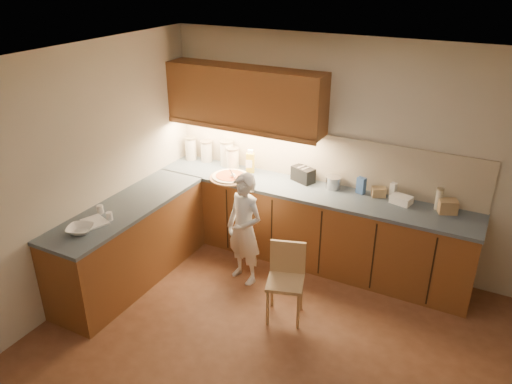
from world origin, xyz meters
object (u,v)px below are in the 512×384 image
wooden_chair (286,275)px  oil_jug (250,162)px  toaster (303,174)px  pizza_on_board (230,177)px  child (244,229)px

wooden_chair → oil_jug: (-1.04, 1.19, 0.60)m
oil_jug → toaster: bearing=4.0°
pizza_on_board → wooden_chair: bearing=-37.9°
pizza_on_board → wooden_chair: size_ratio=0.63×
child → oil_jug: 1.02m
wooden_chair → oil_jug: bearing=113.7°
child → wooden_chair: size_ratio=1.62×
pizza_on_board → toaster: (0.79, 0.33, 0.07)m
pizza_on_board → child: (0.50, -0.57, -0.30)m
child → oil_jug: (-0.38, 0.85, 0.41)m
oil_jug → pizza_on_board: bearing=-112.0°
pizza_on_board → toaster: size_ratio=1.62×
pizza_on_board → child: 0.81m
wooden_chair → oil_jug: 1.69m
pizza_on_board → toaster: bearing=22.8°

